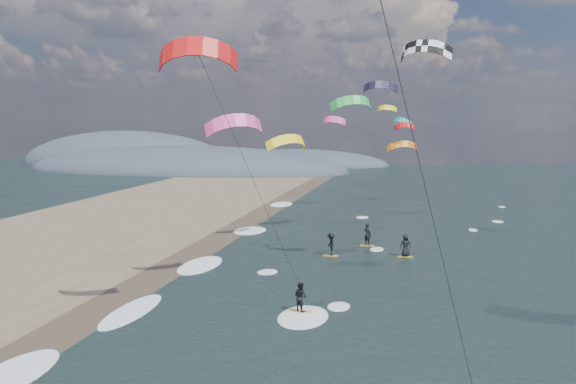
# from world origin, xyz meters

# --- Properties ---
(wet_sand_strip) EXTENTS (3.00, 240.00, 0.00)m
(wet_sand_strip) POSITION_xyz_m (-12.00, 10.00, 0.00)
(wet_sand_strip) COLOR #382D23
(wet_sand_strip) RESTS_ON ground
(coastal_hills) EXTENTS (80.00, 41.00, 15.00)m
(coastal_hills) POSITION_xyz_m (-44.84, 107.86, 0.00)
(coastal_hills) COLOR #3D4756
(coastal_hills) RESTS_ON ground
(kitesurfer_near_b) EXTENTS (6.94, 8.45, 14.36)m
(kitesurfer_near_b) POSITION_xyz_m (-3.62, 12.51, 9.13)
(kitesurfer_near_b) COLOR gold
(kitesurfer_near_b) RESTS_ON ground
(far_kitesurfers) EXTENTS (6.58, 5.41, 1.84)m
(far_kitesurfers) POSITION_xyz_m (0.44, 32.07, 0.88)
(far_kitesurfers) COLOR gold
(far_kitesurfers) RESTS_ON ground
(bg_kite_field) EXTENTS (14.43, 70.49, 8.83)m
(bg_kite_field) POSITION_xyz_m (-0.84, 52.10, 10.75)
(bg_kite_field) COLOR red
(bg_kite_field) RESTS_ON ground
(shoreline_surf) EXTENTS (2.40, 79.40, 0.11)m
(shoreline_surf) POSITION_xyz_m (-10.80, 14.75, 0.00)
(shoreline_surf) COLOR white
(shoreline_surf) RESTS_ON ground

